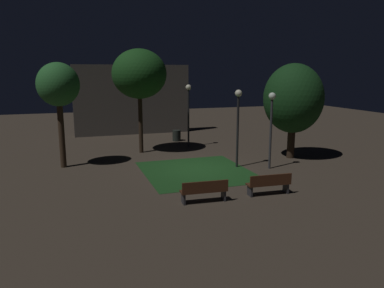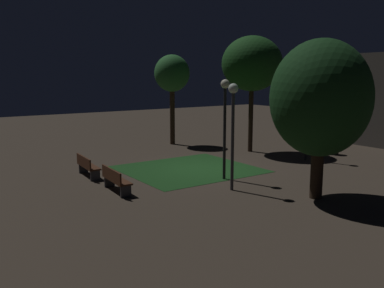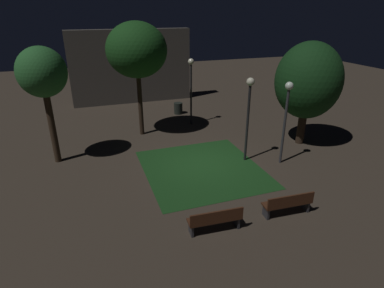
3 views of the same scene
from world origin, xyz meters
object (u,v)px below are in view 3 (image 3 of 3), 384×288
Objects in this scene: tree_right_canopy at (42,74)px; tree_back_left at (308,81)px; bench_lawn_edge at (288,203)px; tree_tall_center at (137,50)px; lamp_post_plaza_east at (287,108)px; bench_corner at (215,219)px; trash_bin at (178,108)px; lamp_post_path_center at (249,105)px; lamp_post_plaza_west at (191,80)px.

tree_right_canopy is 1.00× the size of tree_back_left.
tree_back_left is (4.56, 5.40, 2.92)m from bench_lawn_edge.
tree_tall_center is at bearing 109.41° from bench_lawn_edge.
bench_lawn_edge is 0.47× the size of lamp_post_plaza_east.
bench_corner is 2.79m from bench_lawn_edge.
bench_lawn_edge is at bearing -0.00° from bench_corner.
trash_bin is (-0.21, 12.59, -0.09)m from bench_lawn_edge.
bench_corner is 10.48m from tree_tall_center.
lamp_post_plaza_east is at bearing -46.89° from tree_tall_center.
tree_right_canopy is 9.17m from lamp_post_path_center.
tree_back_left is (7.35, 5.40, 2.92)m from bench_corner.
lamp_post_plaza_east is 4.99× the size of trash_bin.
lamp_post_plaza_east is (2.16, 3.65, 2.22)m from bench_lawn_edge.
tree_tall_center is at bearing -136.06° from trash_bin.
trash_bin is (7.68, 5.27, -3.81)m from tree_right_canopy.
tree_tall_center reaches higher than trash_bin.
lamp_post_plaza_west is at bearing 20.56° from tree_right_canopy.
lamp_post_plaza_west is at bearing -86.53° from trash_bin.
lamp_post_path_center is (0.77, -5.80, -0.05)m from lamp_post_plaza_west.
tree_back_left reaches higher than lamp_post_plaza_west.
lamp_post_plaza_east reaches higher than bench_corner.
bench_corner is 0.29× the size of tree_tall_center.
lamp_post_plaza_east is (10.05, -3.67, -1.49)m from tree_right_canopy.
lamp_post_plaza_west is at bearing 97.54° from lamp_post_path_center.
lamp_post_plaza_east is 9.53m from trash_bin.
bench_corner is 9.57m from tree_back_left.
tree_back_left is (12.46, -1.93, -0.79)m from tree_right_canopy.
lamp_post_plaza_west is at bearing 133.61° from tree_back_left.
lamp_post_plaza_west is 1.05× the size of lamp_post_plaza_east.
bench_lawn_edge is 10.99m from tree_tall_center.
tree_tall_center is 6.81m from lamp_post_path_center.
lamp_post_path_center is 5.15× the size of trash_bin.
lamp_post_plaza_east is (1.46, -0.81, -0.07)m from lamp_post_path_center.
tree_right_canopy is at bearing -153.77° from tree_tall_center.
tree_right_canopy is at bearing 171.21° from tree_back_left.
bench_lawn_edge is at bearing -42.84° from tree_right_canopy.
tree_right_canopy is 1.34× the size of lamp_post_path_center.
trash_bin is (-0.14, 2.34, -2.43)m from lamp_post_plaza_west.
trash_bin is (-4.77, 7.20, -3.01)m from tree_back_left.
lamp_post_plaza_west is (7.83, 2.93, -1.37)m from tree_right_canopy.
bench_lawn_edge is at bearing -89.60° from lamp_post_plaza_west.
tree_right_canopy is at bearing 161.57° from lamp_post_path_center.
bench_lawn_edge is 0.45× the size of lamp_post_path_center.
tree_tall_center is 3.88m from lamp_post_plaza_west.
lamp_post_path_center is at bearing -166.38° from tree_back_left.
lamp_post_path_center reaches higher than trash_bin.
tree_right_canopy reaches higher than trash_bin.
tree_back_left is 6.89× the size of trash_bin.
bench_corner and bench_lawn_edge have the same top height.
lamp_post_path_center is at bearing -51.43° from tree_tall_center.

